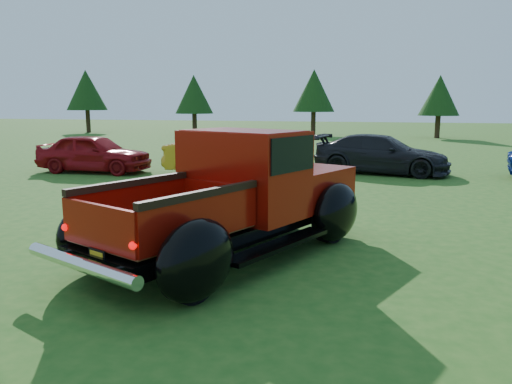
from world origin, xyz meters
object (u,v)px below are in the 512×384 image
(pickup_truck, at_px, (244,194))
(tree_mid_left, at_px, (314,91))
(tree_far_west, at_px, (86,90))
(show_car_grey, at_px, (381,154))
(show_car_yellow, at_px, (230,154))
(tree_west, at_px, (194,94))
(show_car_red, at_px, (94,153))
(tree_mid_right, at_px, (439,96))

(pickup_truck, bearing_deg, tree_mid_left, 119.34)
(tree_far_west, height_order, pickup_truck, tree_far_west)
(tree_far_west, distance_m, show_car_grey, 31.33)
(pickup_truck, xyz_separation_m, show_car_grey, (2.17, 10.22, -0.28))
(tree_far_west, height_order, show_car_yellow, tree_far_west)
(tree_far_west, relative_size, tree_west, 1.13)
(tree_far_west, distance_m, show_car_red, 26.30)
(tree_mid_left, bearing_deg, show_car_grey, -75.69)
(tree_west, relative_size, show_car_red, 1.13)
(tree_mid_right, bearing_deg, tree_far_west, 180.00)
(tree_far_west, height_order, tree_west, tree_far_west)
(tree_far_west, distance_m, show_car_yellow, 28.85)
(tree_mid_right, bearing_deg, tree_mid_left, 173.66)
(tree_mid_left, xyz_separation_m, show_car_red, (-4.73, -22.90, -2.69))
(pickup_truck, relative_size, show_car_red, 1.43)
(show_car_yellow, height_order, show_car_grey, show_car_yellow)
(show_car_grey, bearing_deg, pickup_truck, 178.96)
(tree_west, bearing_deg, show_car_grey, -52.56)
(tree_west, relative_size, pickup_truck, 0.79)
(show_car_red, xyz_separation_m, show_car_grey, (9.99, 2.28, -0.01))
(tree_mid_left, height_order, pickup_truck, tree_mid_left)
(tree_west, height_order, show_car_yellow, tree_west)
(show_car_yellow, xyz_separation_m, show_car_grey, (5.06, 1.73, -0.05))
(tree_mid_right, xyz_separation_m, pickup_truck, (-5.90, -29.84, -2.01))
(tree_west, height_order, show_car_grey, tree_west)
(tree_mid_left, relative_size, show_car_red, 1.23)
(pickup_truck, distance_m, show_car_yellow, 8.98)
(tree_mid_left, xyz_separation_m, pickup_truck, (3.10, -30.84, -2.42))
(tree_far_west, height_order, show_car_red, tree_far_west)
(tree_mid_left, bearing_deg, tree_far_west, -176.99)
(tree_mid_left, relative_size, show_car_grey, 1.06)
(tree_mid_left, bearing_deg, show_car_red, -101.66)
(tree_mid_right, relative_size, show_car_red, 1.09)
(show_car_grey, bearing_deg, tree_west, 48.37)
(tree_mid_right, bearing_deg, pickup_truck, -101.19)
(tree_far_west, relative_size, show_car_yellow, 1.18)
(tree_mid_left, relative_size, show_car_yellow, 1.13)
(tree_west, xyz_separation_m, show_car_yellow, (9.20, -20.35, -2.38))
(show_car_red, relative_size, show_car_grey, 0.86)
(show_car_yellow, bearing_deg, show_car_red, 91.48)
(tree_far_west, distance_m, tree_west, 10.06)
(show_car_red, bearing_deg, tree_west, 10.89)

